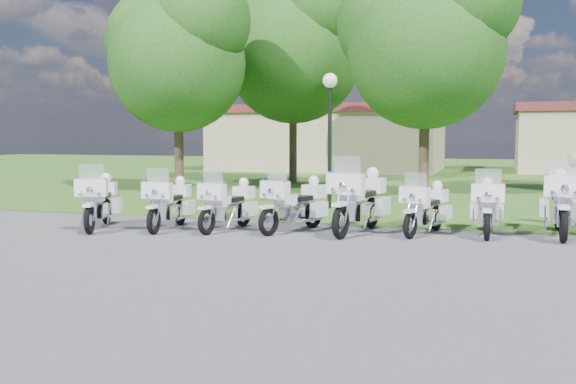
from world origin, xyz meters
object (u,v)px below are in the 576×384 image
(lamp_post, at_px, (330,106))
(bystander_a, at_px, (572,190))
(motorcycle_5, at_px, (426,208))
(motorcycle_2, at_px, (229,204))
(motorcycle_4, at_px, (360,200))
(motorcycle_7, at_px, (561,202))
(motorcycle_0, at_px, (100,201))
(motorcycle_3, at_px, (295,204))
(motorcycle_1, at_px, (170,203))
(motorcycle_6, at_px, (487,206))

(lamp_post, distance_m, bystander_a, 7.11)
(motorcycle_5, distance_m, lamp_post, 5.86)
(motorcycle_2, distance_m, motorcycle_5, 4.52)
(motorcycle_4, distance_m, motorcycle_7, 4.40)
(motorcycle_0, height_order, motorcycle_4, motorcycle_4)
(motorcycle_0, relative_size, bystander_a, 1.25)
(motorcycle_3, bearing_deg, bystander_a, -133.76)
(motorcycle_0, height_order, motorcycle_1, motorcycle_0)
(motorcycle_5, bearing_deg, motorcycle_1, 26.56)
(motorcycle_3, bearing_deg, motorcycle_4, -149.30)
(motorcycle_6, bearing_deg, motorcycle_5, 13.66)
(motorcycle_2, bearing_deg, lamp_post, -93.26)
(motorcycle_1, height_order, motorcycle_2, motorcycle_1)
(motorcycle_6, bearing_deg, motorcycle_7, -169.49)
(motorcycle_2, bearing_deg, bystander_a, -147.60)
(motorcycle_7, bearing_deg, motorcycle_4, 14.27)
(motorcycle_1, bearing_deg, lamp_post, -121.74)
(motorcycle_1, relative_size, lamp_post, 0.54)
(motorcycle_7, height_order, lamp_post, lamp_post)
(motorcycle_1, distance_m, motorcycle_6, 7.28)
(motorcycle_1, distance_m, motorcycle_5, 5.94)
(motorcycle_2, bearing_deg, motorcycle_4, -160.01)
(motorcycle_5, relative_size, motorcycle_7, 0.79)
(motorcycle_5, height_order, bystander_a, bystander_a)
(motorcycle_2, relative_size, motorcycle_4, 0.81)
(motorcycle_3, xyz_separation_m, motorcycle_7, (5.75, 1.20, 0.09))
(motorcycle_7, bearing_deg, bystander_a, -100.91)
(motorcycle_3, relative_size, lamp_post, 0.53)
(motorcycle_0, relative_size, motorcycle_5, 1.08)
(motorcycle_4, distance_m, motorcycle_5, 1.49)
(motorcycle_0, relative_size, motorcycle_7, 0.85)
(motorcycle_1, relative_size, motorcycle_6, 0.98)
(motorcycle_2, relative_size, motorcycle_6, 0.95)
(motorcycle_1, relative_size, motorcycle_2, 1.03)
(motorcycle_4, bearing_deg, motorcycle_2, 19.79)
(motorcycle_7, bearing_deg, motorcycle_3, 13.65)
(motorcycle_0, xyz_separation_m, lamp_post, (4.17, 5.68, 2.42))
(motorcycle_6, height_order, lamp_post, lamp_post)
(motorcycle_2, bearing_deg, motorcycle_3, -159.66)
(motorcycle_0, relative_size, motorcycle_2, 1.03)
(motorcycle_2, relative_size, motorcycle_3, 0.99)
(motorcycle_2, xyz_separation_m, motorcycle_7, (7.29, 1.49, 0.13))
(motorcycle_1, height_order, motorcycle_4, motorcycle_4)
(motorcycle_6, distance_m, motorcycle_7, 1.59)
(motorcycle_0, height_order, motorcycle_6, motorcycle_0)
(motorcycle_5, bearing_deg, motorcycle_2, 26.37)
(motorcycle_3, height_order, lamp_post, lamp_post)
(motorcycle_0, xyz_separation_m, bystander_a, (10.70, 3.92, 0.23))
(motorcycle_5, distance_m, bystander_a, 4.04)
(motorcycle_5, bearing_deg, motorcycle_7, -150.59)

